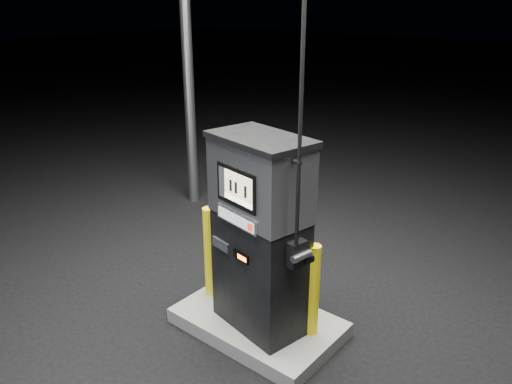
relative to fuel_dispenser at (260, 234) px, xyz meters
The scene contains 5 objects.
ground 1.12m from the fuel_dispenser, 139.71° to the left, with size 80.00×80.00×0.00m, color black.
pump_island 1.05m from the fuel_dispenser, 139.71° to the left, with size 1.60×1.00×0.15m, color slate.
fuel_dispenser is the anchor object (origin of this frame).
bollard_left 0.89m from the fuel_dispenser, behind, with size 0.13×0.13×0.99m, color yellow.
bollard_right 0.71m from the fuel_dispenser, 22.69° to the left, with size 0.12×0.12×0.92m, color yellow.
Camera 1 is at (2.66, -3.26, 3.12)m, focal length 35.00 mm.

